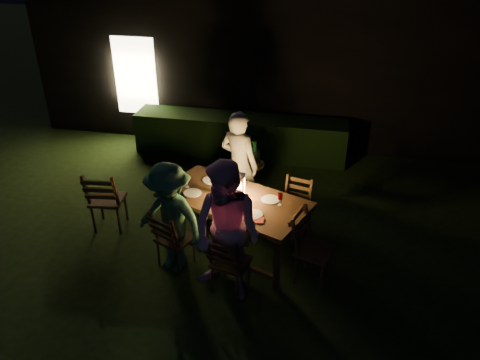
% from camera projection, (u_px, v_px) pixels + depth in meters
% --- Properties ---
extents(garden_envelope, '(40.00, 40.00, 3.20)m').
position_uv_depth(garden_envelope, '(281.00, 49.00, 10.76)').
color(garden_envelope, black).
rests_on(garden_envelope, ground).
extents(dining_table, '(2.27, 1.70, 0.85)m').
position_uv_depth(dining_table, '(234.00, 203.00, 6.47)').
color(dining_table, '#462D17').
rests_on(dining_table, ground).
extents(chair_near_left, '(0.58, 0.59, 0.96)m').
position_uv_depth(chair_near_left, '(175.00, 248.00, 6.35)').
color(chair_near_left, '#462D17').
rests_on(chair_near_left, ground).
extents(chair_near_right, '(0.53, 0.56, 0.97)m').
position_uv_depth(chair_near_right, '(230.00, 272.00, 5.92)').
color(chair_near_right, '#462D17').
rests_on(chair_near_right, ground).
extents(chair_far_left, '(0.56, 0.58, 0.94)m').
position_uv_depth(chair_far_left, '(237.00, 199.00, 7.48)').
color(chair_far_left, '#462D17').
rests_on(chair_far_left, ground).
extents(chair_far_right, '(0.50, 0.52, 0.92)m').
position_uv_depth(chair_far_right, '(293.00, 218.00, 7.00)').
color(chair_far_right, '#462D17').
rests_on(chair_far_right, ground).
extents(chair_end, '(0.61, 0.59, 1.03)m').
position_uv_depth(chair_end, '(312.00, 260.00, 6.10)').
color(chair_end, '#462D17').
rests_on(chair_end, ground).
extents(chair_spare, '(0.54, 0.57, 1.07)m').
position_uv_depth(chair_spare, '(109.00, 209.00, 7.13)').
color(chair_spare, '#462D17').
rests_on(chair_spare, ground).
extents(person_house_side, '(0.75, 0.63, 1.75)m').
position_uv_depth(person_house_side, '(239.00, 165.00, 7.23)').
color(person_house_side, beige).
rests_on(person_house_side, ground).
extents(person_opp_right, '(1.10, 0.99, 1.86)m').
position_uv_depth(person_opp_right, '(227.00, 233.00, 5.57)').
color(person_opp_right, '#E29BCB').
rests_on(person_opp_right, ground).
extents(person_opp_left, '(1.17, 0.93, 1.59)m').
position_uv_depth(person_opp_left, '(170.00, 219.00, 6.07)').
color(person_opp_left, '#366D4B').
rests_on(person_opp_left, ground).
extents(lantern, '(0.16, 0.16, 0.35)m').
position_uv_depth(lantern, '(239.00, 187.00, 6.36)').
color(lantern, white).
rests_on(lantern, dining_table).
extents(plate_far_left, '(0.25, 0.25, 0.01)m').
position_uv_depth(plate_far_left, '(211.00, 180.00, 6.84)').
color(plate_far_left, white).
rests_on(plate_far_left, dining_table).
extents(plate_near_left, '(0.25, 0.25, 0.01)m').
position_uv_depth(plate_near_left, '(192.00, 193.00, 6.52)').
color(plate_near_left, white).
rests_on(plate_near_left, dining_table).
extents(plate_far_right, '(0.25, 0.25, 0.01)m').
position_uv_depth(plate_far_right, '(270.00, 200.00, 6.37)').
color(plate_far_right, white).
rests_on(plate_far_right, dining_table).
extents(plate_near_right, '(0.25, 0.25, 0.01)m').
position_uv_depth(plate_near_right, '(253.00, 215.00, 6.05)').
color(plate_near_right, white).
rests_on(plate_near_right, dining_table).
extents(wineglass_a, '(0.06, 0.06, 0.18)m').
position_uv_depth(wineglass_a, '(227.00, 178.00, 6.73)').
color(wineglass_a, '#59070F').
rests_on(wineglass_a, dining_table).
extents(wineglass_b, '(0.06, 0.06, 0.18)m').
position_uv_depth(wineglass_b, '(187.00, 182.00, 6.64)').
color(wineglass_b, '#59070F').
rests_on(wineglass_b, dining_table).
extents(wineglass_c, '(0.06, 0.06, 0.18)m').
position_uv_depth(wineglass_c, '(241.00, 208.00, 6.03)').
color(wineglass_c, '#59070F').
rests_on(wineglass_c, dining_table).
extents(wineglass_d, '(0.06, 0.06, 0.18)m').
position_uv_depth(wineglass_d, '(280.00, 199.00, 6.22)').
color(wineglass_d, '#59070F').
rests_on(wineglass_d, dining_table).
extents(wineglass_e, '(0.06, 0.06, 0.18)m').
position_uv_depth(wineglass_e, '(215.00, 200.00, 6.21)').
color(wineglass_e, silver).
rests_on(wineglass_e, dining_table).
extents(bottle_table, '(0.07, 0.07, 0.28)m').
position_uv_depth(bottle_table, '(219.00, 184.00, 6.48)').
color(bottle_table, '#0F471E').
rests_on(bottle_table, dining_table).
extents(napkin_left, '(0.18, 0.14, 0.01)m').
position_uv_depth(napkin_left, '(211.00, 205.00, 6.26)').
color(napkin_left, red).
rests_on(napkin_left, dining_table).
extents(napkin_right, '(0.18, 0.14, 0.01)m').
position_uv_depth(napkin_right, '(257.00, 220.00, 5.94)').
color(napkin_right, red).
rests_on(napkin_right, dining_table).
extents(phone, '(0.14, 0.07, 0.01)m').
position_uv_depth(phone, '(185.00, 194.00, 6.50)').
color(phone, black).
rests_on(phone, dining_table).
extents(side_table, '(0.46, 0.46, 0.62)m').
position_uv_depth(side_table, '(251.00, 167.00, 7.86)').
color(side_table, brown).
rests_on(side_table, ground).
extents(ice_bucket, '(0.30, 0.30, 0.22)m').
position_uv_depth(ice_bucket, '(251.00, 158.00, 7.77)').
color(ice_bucket, '#A5A8AD').
rests_on(ice_bucket, side_table).
extents(bottle_bucket_a, '(0.07, 0.07, 0.32)m').
position_uv_depth(bottle_bucket_a, '(248.00, 156.00, 7.72)').
color(bottle_bucket_a, '#0F471E').
rests_on(bottle_bucket_a, side_table).
extents(bottle_bucket_b, '(0.07, 0.07, 0.32)m').
position_uv_depth(bottle_bucket_b, '(254.00, 154.00, 7.77)').
color(bottle_bucket_b, '#0F471E').
rests_on(bottle_bucket_b, side_table).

